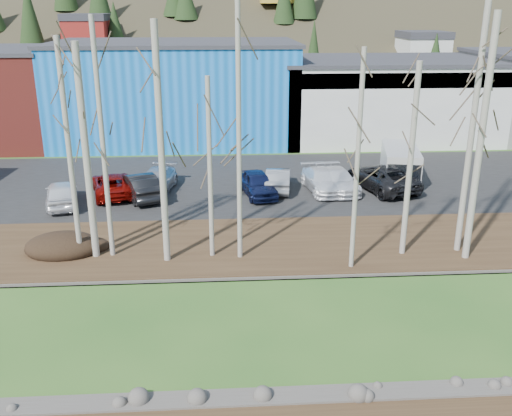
{
  "coord_description": "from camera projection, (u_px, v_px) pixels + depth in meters",
  "views": [
    {
      "loc": [
        -2.37,
        -10.98,
        11.04
      ],
      "look_at": [
        -0.82,
        13.06,
        2.5
      ],
      "focal_mm": 40.0,
      "sensor_mm": 36.0,
      "label": 1
    }
  ],
  "objects": [
    {
      "name": "car_7",
      "position": [
        338.0,
        180.0,
        35.5
      ],
      "size": [
        2.44,
        4.82,
        1.34
      ],
      "primitive_type": "imported",
      "rotation": [
        0.0,
        0.0,
        0.13
      ],
      "color": "white",
      "rests_on": "parking_lot"
    },
    {
      "name": "birch_3",
      "position": [
        239.0,
        131.0,
        24.31
      ],
      "size": [
        0.22,
        0.22,
        11.76
      ],
      "color": "#ADA89D",
      "rests_on": "far_bank"
    },
    {
      "name": "car_0",
      "position": [
        61.0,
        193.0,
        32.8
      ],
      "size": [
        2.73,
        4.62,
        1.48
      ],
      "primitive_type": "imported",
      "rotation": [
        0.0,
        0.0,
        3.38
      ],
      "color": "white",
      "rests_on": "parking_lot"
    },
    {
      "name": "birch_2",
      "position": [
        86.0,
        155.0,
        24.78
      ],
      "size": [
        0.32,
        0.32,
        9.57
      ],
      "color": "#ADA89D",
      "rests_on": "far_bank"
    },
    {
      "name": "far_bank_rocks",
      "position": [
        277.0,
        275.0,
        24.79
      ],
      "size": [
        80.0,
        0.8,
        0.46
      ],
      "primitive_type": null,
      "color": "#47423D",
      "rests_on": "ground"
    },
    {
      "name": "river",
      "position": [
        288.0,
        325.0,
        20.93
      ],
      "size": [
        80.0,
        8.0,
        0.9
      ],
      "primitive_type": null,
      "color": "black",
      "rests_on": "ground"
    },
    {
      "name": "building_blue",
      "position": [
        177.0,
        91.0,
        49.09
      ],
      "size": [
        20.4,
        12.24,
        8.3
      ],
      "color": "#0D60B8",
      "rests_on": "ground"
    },
    {
      "name": "dirt_mound",
      "position": [
        63.0,
        245.0,
        26.65
      ],
      "size": [
        3.49,
        2.46,
        0.68
      ],
      "primitive_type": "ellipsoid",
      "color": "black",
      "rests_on": "far_bank"
    },
    {
      "name": "car_1",
      "position": [
        140.0,
        186.0,
        34.12
      ],
      "size": [
        3.27,
        4.91,
        1.53
      ],
      "primitive_type": "imported",
      "rotation": [
        0.0,
        0.0,
        3.53
      ],
      "color": "black",
      "rests_on": "parking_lot"
    },
    {
      "name": "birch_0",
      "position": [
        69.0,
        153.0,
        24.67
      ],
      "size": [
        0.24,
        0.24,
        9.79
      ],
      "color": "#ADA89D",
      "rests_on": "far_bank"
    },
    {
      "name": "building_white",
      "position": [
        382.0,
        98.0,
        50.41
      ],
      "size": [
        18.36,
        12.24,
        6.8
      ],
      "color": "beige",
      "rests_on": "ground"
    },
    {
      "name": "birch_5",
      "position": [
        210.0,
        170.0,
        25.09
      ],
      "size": [
        0.21,
        0.21,
        8.17
      ],
      "color": "#ADA89D",
      "rests_on": "far_bank"
    },
    {
      "name": "van_white",
      "position": [
        400.0,
        166.0,
        37.02
      ],
      "size": [
        3.17,
        5.5,
        2.26
      ],
      "rotation": [
        0.0,
        0.0,
        -0.21
      ],
      "color": "silver",
      "rests_on": "parking_lot"
    },
    {
      "name": "near_bank_rocks",
      "position": [
        305.0,
        397.0,
        17.08
      ],
      "size": [
        80.0,
        0.8,
        0.5
      ],
      "primitive_type": null,
      "color": "#47423D",
      "rests_on": "ground"
    },
    {
      "name": "car_4",
      "position": [
        258.0,
        184.0,
        34.61
      ],
      "size": [
        2.53,
        4.54,
        1.46
      ],
      "primitive_type": "imported",
      "rotation": [
        0.0,
        0.0,
        0.2
      ],
      "color": "#141C45",
      "rests_on": "parking_lot"
    },
    {
      "name": "far_bank",
      "position": [
        271.0,
        245.0,
        27.77
      ],
      "size": [
        80.0,
        7.0,
        0.15
      ],
      "primitive_type": "cube",
      "color": "#382616",
      "rests_on": "ground"
    },
    {
      "name": "car_6",
      "position": [
        382.0,
        177.0,
        35.72
      ],
      "size": [
        4.08,
        6.19,
        1.58
      ],
      "primitive_type": "imported",
      "rotation": [
        0.0,
        0.0,
        3.42
      ],
      "color": "black",
      "rests_on": "parking_lot"
    },
    {
      "name": "car_2",
      "position": [
        112.0,
        184.0,
        34.65
      ],
      "size": [
        3.41,
        5.26,
        1.35
      ],
      "primitive_type": "imported",
      "rotation": [
        0.0,
        0.0,
        3.4
      ],
      "color": "maroon",
      "rests_on": "parking_lot"
    },
    {
      "name": "birch_6",
      "position": [
        357.0,
        164.0,
        23.74
      ],
      "size": [
        0.2,
        0.2,
        9.41
      ],
      "color": "#ADA89D",
      "rests_on": "far_bank"
    },
    {
      "name": "car_8",
      "position": [
        322.0,
        181.0,
        35.44
      ],
      "size": [
        2.44,
        4.82,
        1.34
      ],
      "primitive_type": "imported",
      "rotation": [
        0.0,
        0.0,
        0.13
      ],
      "color": "white",
      "rests_on": "parking_lot"
    },
    {
      "name": "birch_8",
      "position": [
        410.0,
        162.0,
        25.22
      ],
      "size": [
        0.26,
        0.26,
        8.76
      ],
      "color": "#ADA89D",
      "rests_on": "far_bank"
    },
    {
      "name": "car_5",
      "position": [
        278.0,
        179.0,
        35.67
      ],
      "size": [
        2.02,
        4.39,
        1.4
      ],
      "primitive_type": "imported",
      "rotation": [
        0.0,
        0.0,
        3.01
      ],
      "color": "#A3A4A6",
      "rests_on": "parking_lot"
    },
    {
      "name": "parking_lot",
      "position": [
        257.0,
        182.0,
        37.65
      ],
      "size": [
        80.0,
        14.0,
        0.14
      ],
      "primitive_type": "cube",
      "color": "black",
      "rests_on": "ground"
    },
    {
      "name": "birch_7",
      "position": [
        480.0,
        142.0,
        24.42
      ],
      "size": [
        0.3,
        0.3,
        10.77
      ],
      "color": "#ADA89D",
      "rests_on": "far_bank"
    },
    {
      "name": "birch_4",
      "position": [
        161.0,
        148.0,
        24.22
      ],
      "size": [
        0.29,
        0.29,
        10.45
      ],
      "color": "#ADA89D",
      "rests_on": "far_bank"
    },
    {
      "name": "birch_1",
      "position": [
        103.0,
        143.0,
        24.72
      ],
      "size": [
        0.22,
        0.22,
        10.6
      ],
      "color": "#ADA89D",
      "rests_on": "far_bank"
    },
    {
      "name": "car_3",
      "position": [
        157.0,
        181.0,
        35.36
      ],
      "size": [
        2.54,
        4.86,
        1.35
      ],
      "primitive_type": "imported",
      "rotation": [
        0.0,
        0.0,
        -0.15
      ],
      "color": "#A5A6AC",
      "rests_on": "parking_lot"
    },
    {
      "name": "birch_9",
      "position": [
        474.0,
        117.0,
        24.92
      ],
      "size": [
        0.27,
        0.27,
        12.66
      ],
      "color": "#ADA89D",
      "rests_on": "far_bank"
    }
  ]
}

